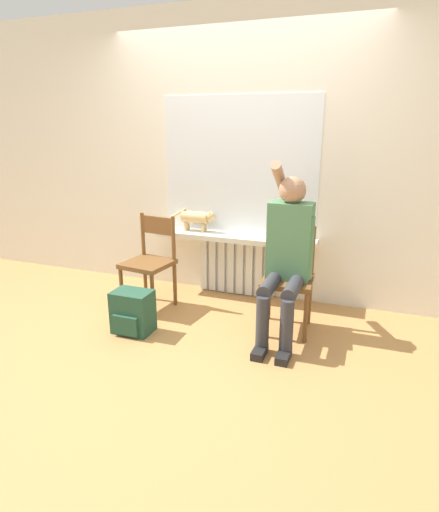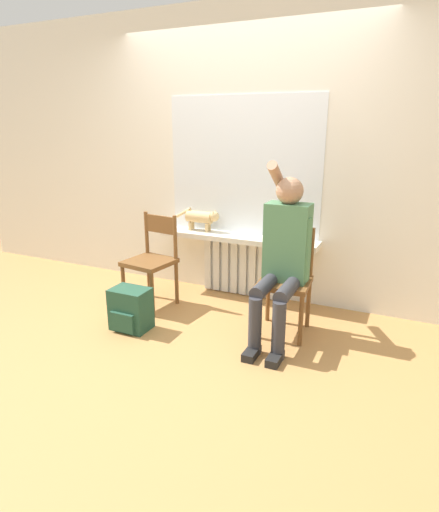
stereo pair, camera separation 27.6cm
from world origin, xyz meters
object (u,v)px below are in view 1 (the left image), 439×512
Objects in this scene: person at (287,251)px; chair_left at (150,261)px; chair_right at (288,277)px; backpack at (133,312)px; cat at (198,218)px.

chair_left is at bearing 175.21° from person.
chair_left is 1.31m from person.
chair_right is 0.28m from person.
chair_left is at bearing 101.99° from backpack.
chair_right is 2.43× the size of backpack.
chair_right reaches higher than backpack.
chair_left and chair_right have the same top height.
backpack is at bearing -161.06° from person.
chair_left is 2.43× the size of backpack.
cat is at bearing 73.49° from chair_left.
cat is at bearing 82.60° from backpack.
chair_left is 0.62× the size of person.
chair_right is at bearing -27.83° from cat.
cat is 1.22m from backpack.
chair_right is at bearing 7.72° from chair_left.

